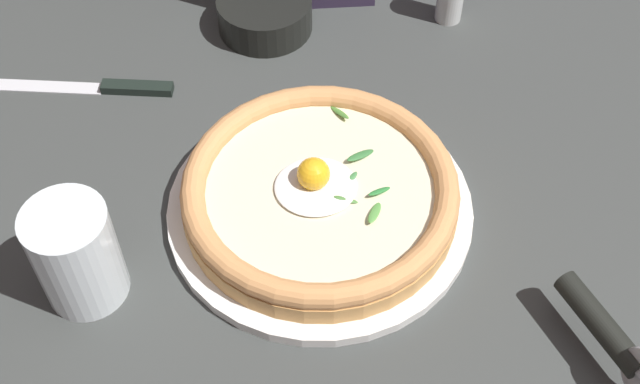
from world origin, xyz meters
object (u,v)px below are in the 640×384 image
(side_bowl, at_px, (265,13))
(drinking_glass, at_px, (78,260))
(pizza_cutter, at_px, (615,341))
(table_knife, at_px, (105,87))
(pizza, at_px, (320,192))

(side_bowl, distance_m, drinking_glass, 0.40)
(pizza_cutter, relative_size, table_knife, 0.68)
(side_bowl, height_order, table_knife, side_bowl)
(pizza_cutter, bearing_deg, pizza, 141.05)
(pizza_cutter, bearing_deg, drinking_glass, 165.30)
(table_knife, xyz_separation_m, drinking_glass, (0.00, -0.26, 0.04))
(pizza_cutter, bearing_deg, table_knife, 140.09)
(side_bowl, relative_size, drinking_glass, 1.06)
(pizza, distance_m, table_knife, 0.30)
(pizza, relative_size, side_bowl, 2.38)
(pizza, distance_m, side_bowl, 0.29)
(table_knife, bearing_deg, side_bowl, 26.31)
(side_bowl, bearing_deg, table_knife, -153.69)
(pizza, xyz_separation_m, table_knife, (-0.22, 0.19, -0.03))
(drinking_glass, bearing_deg, pizza, 17.02)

